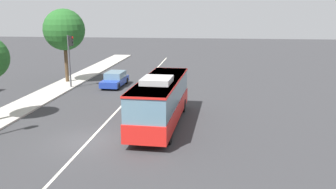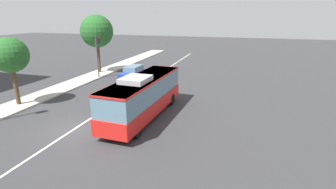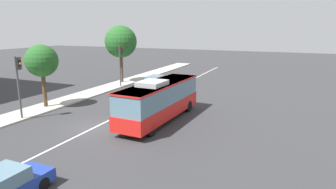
% 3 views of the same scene
% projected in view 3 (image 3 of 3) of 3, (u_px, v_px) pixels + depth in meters
% --- Properties ---
extents(ground_plane, '(160.00, 160.00, 0.00)m').
position_uv_depth(ground_plane, '(95.00, 127.00, 22.12)').
color(ground_plane, '#333335').
extents(sidewalk_kerb, '(80.00, 2.85, 0.14)m').
position_uv_depth(sidewalk_kerb, '(22.00, 115.00, 25.10)').
color(sidewalk_kerb, '#B2ADA3').
rests_on(sidewalk_kerb, ground_plane).
extents(lane_centre_line, '(76.00, 0.16, 0.01)m').
position_uv_depth(lane_centre_line, '(95.00, 127.00, 22.12)').
color(lane_centre_line, silver).
rests_on(lane_centre_line, ground_plane).
extents(transit_bus, '(10.11, 2.97, 3.46)m').
position_uv_depth(transit_bus, '(160.00, 99.00, 23.40)').
color(transit_bus, red).
rests_on(transit_bus, ground_plane).
extents(sedan_blue, '(4.56, 1.95, 1.46)m').
position_uv_depth(sedan_blue, '(154.00, 82.00, 36.71)').
color(sedan_blue, '#1E3899').
rests_on(sedan_blue, ground_plane).
extents(traffic_light_near_corner, '(0.33, 0.62, 5.20)m').
position_uv_depth(traffic_light_near_corner, '(121.00, 59.00, 36.36)').
color(traffic_light_near_corner, '#47474C').
rests_on(traffic_light_near_corner, ground_plane).
extents(traffic_light_mid_block, '(0.34, 0.62, 5.20)m').
position_uv_depth(traffic_light_mid_block, '(19.00, 77.00, 23.16)').
color(traffic_light_mid_block, '#47474C').
rests_on(traffic_light_mid_block, ground_plane).
extents(street_tree_kerbside_left, '(2.95, 2.95, 5.92)m').
position_uv_depth(street_tree_kerbside_left, '(42.00, 61.00, 26.60)').
color(street_tree_kerbside_left, '#4C3823').
rests_on(street_tree_kerbside_left, ground_plane).
extents(street_tree_kerbside_right, '(4.26, 4.26, 7.71)m').
position_uv_depth(street_tree_kerbside_right, '(121.00, 42.00, 38.84)').
color(street_tree_kerbside_right, '#4C3823').
rests_on(street_tree_kerbside_right, ground_plane).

